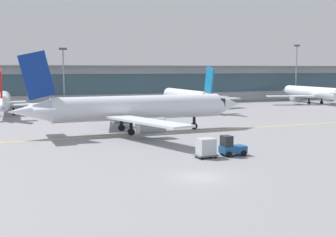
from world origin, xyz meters
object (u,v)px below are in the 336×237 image
object	(u,v)px
baggage_tug	(231,147)
cargo_dolly_lead	(206,147)
gate_airplane_2	(186,97)
gate_airplane_3	(312,93)
apron_light_mast_2	(296,70)
gate_airplane_1	(3,101)
apron_light_mast_1	(64,74)
taxiing_regional_jet	(137,108)

from	to	relation	value
baggage_tug	cargo_dolly_lead	world-z (taller)	baggage_tug
gate_airplane_2	gate_airplane_3	distance (m)	36.09
cargo_dolly_lead	baggage_tug	bearing A→B (deg)	-0.00
gate_airplane_2	cargo_dolly_lead	bearing A→B (deg)	158.69
gate_airplane_3	cargo_dolly_lead	distance (m)	75.91
gate_airplane_3	apron_light_mast_2	distance (m)	14.21
gate_airplane_1	apron_light_mast_2	xyz separation A→B (m)	(77.31, 14.17, 5.75)
gate_airplane_2	apron_light_mast_2	world-z (taller)	apron_light_mast_2
gate_airplane_3	cargo_dolly_lead	world-z (taller)	gate_airplane_3
apron_light_mast_2	gate_airplane_1	bearing A→B (deg)	-169.62
gate_airplane_2	apron_light_mast_1	bearing A→B (deg)	53.84
apron_light_mast_1	apron_light_mast_2	distance (m)	63.93
gate_airplane_2	taxiing_regional_jet	xyz separation A→B (m)	(-20.01, -29.90, 0.54)
apron_light_mast_1	gate_airplane_1	bearing A→B (deg)	-131.04
gate_airplane_1	apron_light_mast_2	distance (m)	78.81
baggage_tug	cargo_dolly_lead	xyz separation A→B (m)	(-2.83, -0.05, 0.16)
gate_airplane_1	cargo_dolly_lead	xyz separation A→B (m)	(18.76, -51.04, -1.62)
taxiing_regional_jet	apron_light_mast_2	bearing A→B (deg)	35.18
apron_light_mast_2	apron_light_mast_1	bearing A→B (deg)	178.90
cargo_dolly_lead	apron_light_mast_1	xyz separation A→B (m)	(-5.36, 66.42, 6.44)
baggage_tug	apron_light_mast_2	world-z (taller)	apron_light_mast_2
gate_airplane_1	apron_light_mast_1	distance (m)	20.96
gate_airplane_2	gate_airplane_3	size ratio (longest dim) A/B	1.00
baggage_tug	gate_airplane_2	bearing A→B (deg)	71.30
apron_light_mast_1	apron_light_mast_2	bearing A→B (deg)	-1.10
gate_airplane_2	apron_light_mast_2	size ratio (longest dim) A/B	1.81
apron_light_mast_1	apron_light_mast_2	world-z (taller)	apron_light_mast_2
gate_airplane_3	apron_light_mast_1	size ratio (longest dim) A/B	2.06
gate_airplane_1	apron_light_mast_1	bearing A→B (deg)	-39.85
baggage_tug	apron_light_mast_2	size ratio (longest dim) A/B	0.17
taxiing_regional_jet	apron_light_mast_2	world-z (taller)	apron_light_mast_2
taxiing_regional_jet	gate_airplane_2	bearing A→B (deg)	54.05
gate_airplane_3	taxiing_regional_jet	bearing A→B (deg)	122.63
gate_airplane_3	baggage_tug	size ratio (longest dim) A/B	10.71
taxiing_regional_jet	apron_light_mast_1	distance (m)	47.32
taxiing_regional_jet	cargo_dolly_lead	world-z (taller)	taxiing_regional_jet
cargo_dolly_lead	apron_light_mast_2	world-z (taller)	apron_light_mast_2
gate_airplane_1	gate_airplane_3	bearing A→B (deg)	-87.44
taxiing_regional_jet	apron_light_mast_1	world-z (taller)	apron_light_mast_1
taxiing_regional_jet	apron_light_mast_1	xyz separation A→B (m)	(-3.94, 46.97, 4.16)
cargo_dolly_lead	gate_airplane_2	bearing A→B (deg)	68.39
cargo_dolly_lead	apron_light_mast_2	bearing A→B (deg)	47.10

